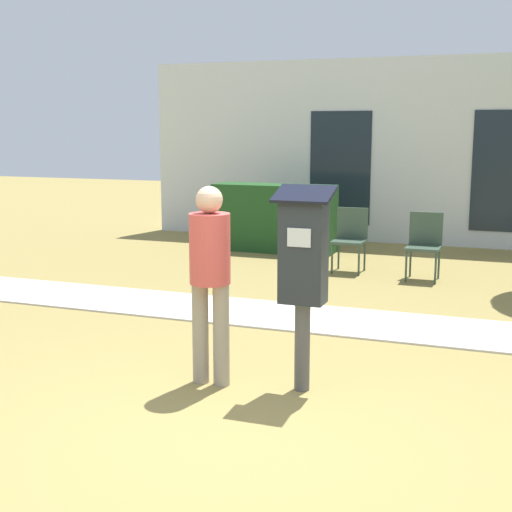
# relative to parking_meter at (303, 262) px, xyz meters

# --- Properties ---
(ground_plane) EXTENTS (40.00, 40.00, 0.00)m
(ground_plane) POSITION_rel_parking_meter_xyz_m (-0.13, -0.83, -1.02)
(ground_plane) COLOR olive
(sidewalk) EXTENTS (12.00, 1.10, 0.02)m
(sidewalk) POSITION_rel_parking_meter_xyz_m (-0.13, 2.03, -1.01)
(sidewalk) COLOR beige
(sidewalk) RESTS_ON ground
(building_facade) EXTENTS (10.00, 0.26, 3.20)m
(building_facade) POSITION_rel_parking_meter_xyz_m (-0.13, 7.51, 0.58)
(building_facade) COLOR silver
(building_facade) RESTS_ON ground
(parking_meter) EXTENTS (0.44, 0.31, 1.59)m
(parking_meter) POSITION_rel_parking_meter_xyz_m (0.00, 0.00, 0.00)
(parking_meter) COLOR #4C4C4C
(parking_meter) RESTS_ON ground
(person_standing) EXTENTS (0.32, 0.32, 1.58)m
(person_standing) POSITION_rel_parking_meter_xyz_m (-0.72, -0.12, -0.09)
(person_standing) COLOR gray
(person_standing) RESTS_ON ground
(outdoor_chair_left) EXTENTS (0.44, 0.44, 0.90)m
(outdoor_chair_left) POSITION_rel_parking_meter_xyz_m (-0.71, 4.71, -0.49)
(outdoor_chair_left) COLOR #334738
(outdoor_chair_left) RESTS_ON ground
(outdoor_chair_middle) EXTENTS (0.44, 0.44, 0.90)m
(outdoor_chair_middle) POSITION_rel_parking_meter_xyz_m (0.34, 4.52, -0.49)
(outdoor_chair_middle) COLOR #334738
(outdoor_chair_middle) RESTS_ON ground
(hedge_row) EXTENTS (2.01, 0.60, 1.10)m
(hedge_row) POSITION_rel_parking_meter_xyz_m (-2.27, 5.92, -0.47)
(hedge_row) COLOR #1E471E
(hedge_row) RESTS_ON ground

